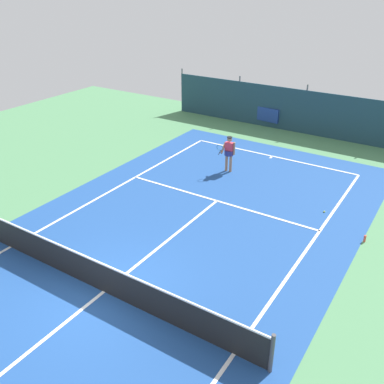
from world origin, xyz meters
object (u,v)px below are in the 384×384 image
Objects in this scene: tennis_ball_near_player at (324,212)px; water_bottle at (365,239)px; tennis_net at (103,277)px; tennis_player at (229,151)px; parked_car at (282,105)px.

water_bottle reaches higher than tennis_ball_near_player.
tennis_ball_near_player is 2.12m from water_bottle.
tennis_player is (-0.99, 9.16, 0.45)m from tennis_net.
tennis_player is at bearing 164.07° from tennis_ball_near_player.
tennis_net is 6.17× the size of tennis_player.
water_bottle is at bearing -35.35° from tennis_ball_near_player.
tennis_net is 8.69m from tennis_ball_near_player.
tennis_player is at bearing 103.27° from parked_car.
parked_car is (-2.10, 18.04, 0.33)m from tennis_net.
tennis_ball_near_player is at bearing 156.18° from tennis_player.
parked_car reaches higher than tennis_ball_near_player.
tennis_net is 8.61m from water_bottle.
tennis_net reaches higher than water_bottle.
parked_car reaches higher than tennis_net.
tennis_player is 7.11m from water_bottle.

